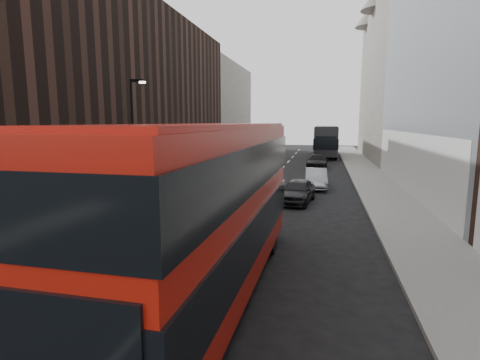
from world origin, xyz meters
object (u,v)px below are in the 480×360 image
Objects in this scene: grey_bus at (326,140)px; car_c at (317,161)px; street_lamp at (134,126)px; red_bus at (209,203)px; car_b at (316,178)px; car_a at (297,191)px.

car_c is (-0.84, -13.03, -1.44)m from grey_bus.
red_bus is (9.25, -13.56, -1.73)m from street_lamp.
street_lamp is 0.57× the size of grey_bus.
red_bus is 28.17m from car_c.
red_bus reaches higher than grey_bus.
street_lamp is at bearing -166.89° from car_b.
grey_bus reaches higher than car_a.
car_c is at bearing 95.08° from car_a.
red_bus is 0.90× the size of grey_bus.
red_bus is 2.38× the size of car_c.
red_bus is at bearing -100.44° from car_b.
car_a is (1.45, 11.84, -1.79)m from red_bus.
street_lamp is 16.50m from red_bus.
street_lamp reaches higher than grey_bus.
red_bus reaches higher than car_c.
red_bus is 2.72× the size of car_b.
car_c is (11.50, 14.47, -3.51)m from street_lamp.
street_lamp is 1.74× the size of car_b.
grey_bus reaches higher than car_c.
street_lamp reaches higher than car_c.
street_lamp is 30.20m from grey_bus.
red_bus is at bearing -89.12° from car_a.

